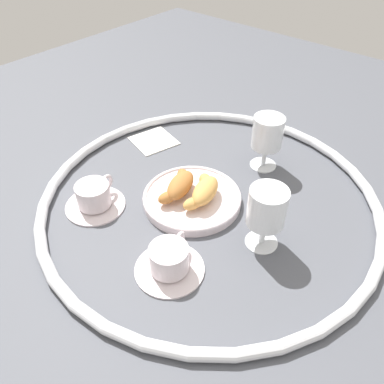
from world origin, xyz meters
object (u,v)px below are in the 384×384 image
at_px(croissant_small, 179,185).
at_px(coffee_cup_far, 94,197).
at_px(pastry_plate, 192,198).
at_px(croissant_large, 202,190).
at_px(folded_napkin, 154,140).
at_px(juice_glass_left, 267,135).
at_px(juice_glass_right, 267,209).
at_px(coffee_cup_near, 169,261).

xyz_separation_m(croissant_small, coffee_cup_far, (-0.14, 0.13, -0.02)).
distance_m(pastry_plate, croissant_large, 0.04).
relative_size(croissant_large, folded_napkin, 1.19).
relative_size(pastry_plate, juice_glass_left, 1.62).
bearing_deg(folded_napkin, juice_glass_left, -70.53).
height_order(pastry_plate, folded_napkin, pastry_plate).
relative_size(coffee_cup_far, folded_napkin, 1.24).
bearing_deg(folded_napkin, coffee_cup_far, -162.01).
bearing_deg(pastry_plate, croissant_small, 111.99).
bearing_deg(pastry_plate, coffee_cup_far, 134.23).
relative_size(coffee_cup_far, juice_glass_right, 0.97).
bearing_deg(juice_glass_left, croissant_large, 173.43).
bearing_deg(croissant_large, folded_napkin, 67.22).
bearing_deg(juice_glass_right, coffee_cup_near, 151.25).
xyz_separation_m(croissant_small, folded_napkin, (0.13, 0.22, -0.04)).
xyz_separation_m(pastry_plate, croissant_large, (0.01, -0.02, 0.03)).
bearing_deg(coffee_cup_far, croissant_large, -47.82).
xyz_separation_m(croissant_small, juice_glass_right, (0.01, -0.22, 0.05)).
height_order(pastry_plate, croissant_small, croissant_small).
distance_m(croissant_small, folded_napkin, 0.26).
xyz_separation_m(coffee_cup_near, juice_glass_left, (0.40, 0.05, 0.07)).
relative_size(coffee_cup_near, coffee_cup_far, 1.00).
bearing_deg(folded_napkin, pastry_plate, -116.40).
relative_size(croissant_large, coffee_cup_far, 0.96).
bearing_deg(croissant_large, coffee_cup_far, 132.18).
bearing_deg(juice_glass_left, coffee_cup_far, 151.69).
bearing_deg(coffee_cup_far, juice_glass_right, -66.48).
relative_size(croissant_large, juice_glass_right, 0.94).
distance_m(pastry_plate, juice_glass_right, 0.21).
bearing_deg(pastry_plate, coffee_cup_near, -151.65).
distance_m(juice_glass_left, folded_napkin, 0.33).
height_order(pastry_plate, coffee_cup_far, coffee_cup_far).
relative_size(pastry_plate, juice_glass_right, 1.62).
height_order(coffee_cup_far, folded_napkin, coffee_cup_far).
bearing_deg(coffee_cup_near, pastry_plate, 28.35).
bearing_deg(croissant_large, croissant_small, 112.53).
height_order(croissant_large, juice_glass_left, juice_glass_left).
distance_m(coffee_cup_far, folded_napkin, 0.29).
height_order(juice_glass_left, juice_glass_right, same).
bearing_deg(juice_glass_left, coffee_cup_near, -173.25).
height_order(croissant_small, juice_glass_right, juice_glass_right).
bearing_deg(folded_napkin, coffee_cup_near, -131.12).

